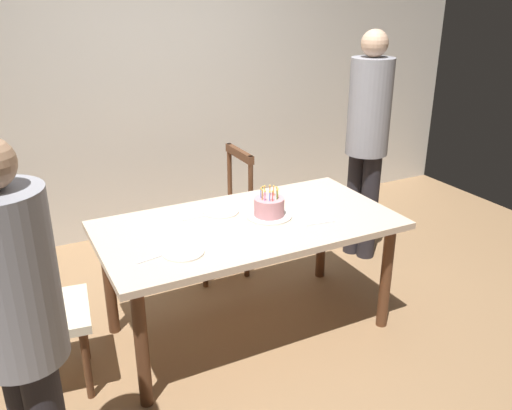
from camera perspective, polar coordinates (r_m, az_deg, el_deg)
The scene contains 13 objects.
ground at distance 3.54m, azimuth -0.74°, elevation -12.97°, with size 6.40×6.40×0.00m, color #93704C.
back_wall at distance 4.69m, azimuth -11.19°, elevation 12.69°, with size 6.40×0.10×2.60m, color beige.
dining_table at distance 3.21m, azimuth -0.80°, elevation -3.23°, with size 1.77×0.92×0.75m.
birthday_cake at distance 3.22m, azimuth 1.41°, elevation -0.35°, with size 0.28×0.28×0.19m.
plate_near_celebrant at distance 2.83m, azimuth -7.80°, elevation -5.05°, with size 0.22×0.22×0.01m, color white.
plate_far_side at distance 3.31m, azimuth -3.78°, elevation -0.71°, with size 0.22×0.22×0.01m, color white.
fork_near_celebrant at distance 2.80m, azimuth -11.01°, elevation -5.60°, with size 0.18×0.02×0.01m, color silver.
fork_far_side at distance 3.25m, azimuth -6.30°, elevation -1.31°, with size 0.18×0.02×0.01m, color silver.
fork_near_guest at distance 3.17m, azimuth 6.92°, elevation -1.92°, with size 0.18×0.02×0.01m, color silver.
chair_spindle_back at distance 3.99m, azimuth -3.90°, elevation -1.18°, with size 0.44×0.44×0.95m.
chair_upholstered at distance 3.02m, azimuth -23.49°, elevation -9.73°, with size 0.50×0.49×0.95m.
person_celebrant at distance 2.13m, azimuth -23.98°, elevation -11.68°, with size 0.32×0.32×1.61m.
person_guest at distance 4.16m, azimuth 11.84°, elevation 7.51°, with size 0.32×0.32×1.78m.
Camera 1 is at (-1.28, -2.60, 2.03)m, focal length 37.39 mm.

